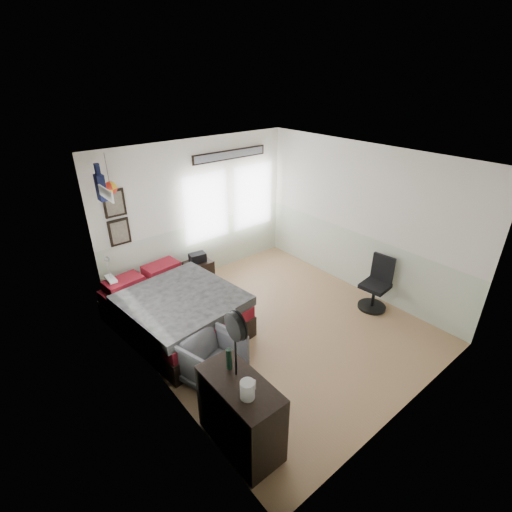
# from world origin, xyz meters

# --- Properties ---
(ground_plane) EXTENTS (4.00, 4.50, 0.01)m
(ground_plane) POSITION_xyz_m (0.00, 0.00, -0.01)
(ground_plane) COLOR #A68259
(room_shell) EXTENTS (4.02, 4.52, 2.71)m
(room_shell) POSITION_xyz_m (-0.08, 0.19, 1.61)
(room_shell) COLOR silver
(room_shell) RESTS_ON ground_plane
(wall_decor) EXTENTS (3.55, 1.32, 1.44)m
(wall_decor) POSITION_xyz_m (-1.10, 1.96, 2.10)
(wall_decor) COLOR black
(wall_decor) RESTS_ON room_shell
(bed) EXTENTS (1.77, 2.34, 0.70)m
(bed) POSITION_xyz_m (-1.30, 0.98, 0.34)
(bed) COLOR black
(bed) RESTS_ON ground_plane
(dresser) EXTENTS (0.48, 1.00, 0.90)m
(dresser) POSITION_xyz_m (-1.74, -1.34, 0.45)
(dresser) COLOR black
(dresser) RESTS_ON ground_plane
(armchair) EXTENTS (0.89, 0.91, 0.67)m
(armchair) POSITION_xyz_m (-1.45, -0.34, 0.34)
(armchair) COLOR #4C4C53
(armchair) RESTS_ON ground_plane
(nightstand) EXTENTS (0.51, 0.41, 0.49)m
(nightstand) POSITION_xyz_m (-0.29, 1.92, 0.25)
(nightstand) COLOR black
(nightstand) RESTS_ON ground_plane
(task_chair) EXTENTS (0.48, 0.48, 0.97)m
(task_chair) POSITION_xyz_m (1.69, -0.70, 0.39)
(task_chair) COLOR black
(task_chair) RESTS_ON ground_plane
(kettle) EXTENTS (0.17, 0.15, 0.20)m
(kettle) POSITION_xyz_m (-1.79, -1.53, 1.00)
(kettle) COLOR silver
(kettle) RESTS_ON dresser
(bottle) EXTENTS (0.06, 0.06, 0.26)m
(bottle) POSITION_xyz_m (-1.70, -1.10, 1.03)
(bottle) COLOR black
(bottle) RESTS_ON dresser
(stand_fan) EXTENTS (0.10, 0.32, 0.78)m
(stand_fan) POSITION_xyz_m (-1.68, -1.22, 1.51)
(stand_fan) COLOR black
(stand_fan) RESTS_ON dresser
(black_bag) EXTENTS (0.32, 0.23, 0.18)m
(black_bag) POSITION_xyz_m (-0.29, 1.92, 0.58)
(black_bag) COLOR black
(black_bag) RESTS_ON nightstand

